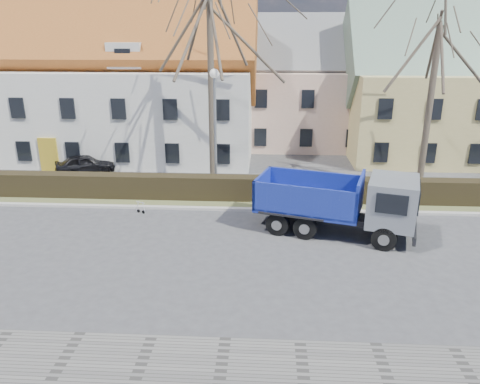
# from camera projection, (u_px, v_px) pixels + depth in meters

# --- Properties ---
(ground) EXTENTS (120.00, 120.00, 0.00)m
(ground) POSITION_uv_depth(u_px,v_px,m) (238.00, 250.00, 19.70)
(ground) COLOR #434345
(curb_far) EXTENTS (80.00, 0.30, 0.12)m
(curb_far) POSITION_uv_depth(u_px,v_px,m) (243.00, 209.00, 24.02)
(curb_far) COLOR #AFAAA4
(curb_far) RESTS_ON ground
(grass_strip) EXTENTS (80.00, 3.00, 0.10)m
(grass_strip) POSITION_uv_depth(u_px,v_px,m) (245.00, 199.00, 25.53)
(grass_strip) COLOR #575E35
(grass_strip) RESTS_ON ground
(hedge) EXTENTS (60.00, 0.90, 1.30)m
(hedge) POSITION_uv_depth(u_px,v_px,m) (245.00, 189.00, 25.14)
(hedge) COLOR black
(hedge) RESTS_ON ground
(building_white) EXTENTS (26.80, 10.80, 9.50)m
(building_white) POSITION_uv_depth(u_px,v_px,m) (73.00, 88.00, 33.91)
(building_white) COLOR silver
(building_white) RESTS_ON ground
(building_pink) EXTENTS (10.80, 8.80, 8.00)m
(building_pink) POSITION_uv_depth(u_px,v_px,m) (304.00, 93.00, 37.00)
(building_pink) COLOR #D8AE99
(building_pink) RESTS_ON ground
(building_yellow) EXTENTS (18.80, 10.80, 8.50)m
(building_yellow) POSITION_uv_depth(u_px,v_px,m) (475.00, 96.00, 33.44)
(building_yellow) COLOR tan
(building_yellow) RESTS_ON ground
(tree_1) EXTENTS (9.20, 9.20, 12.65)m
(tree_1) POSITION_uv_depth(u_px,v_px,m) (211.00, 77.00, 25.72)
(tree_1) COLOR #4A3F33
(tree_1) RESTS_ON ground
(tree_2) EXTENTS (8.00, 8.00, 11.00)m
(tree_2) POSITION_uv_depth(u_px,v_px,m) (431.00, 94.00, 25.35)
(tree_2) COLOR #4A3F33
(tree_2) RESTS_ON ground
(dump_truck) EXTENTS (7.80, 4.68, 2.93)m
(dump_truck) POSITION_uv_depth(u_px,v_px,m) (330.00, 202.00, 21.03)
(dump_truck) COLOR navy
(dump_truck) RESTS_ON ground
(streetlight) EXTENTS (0.54, 0.54, 6.97)m
(streetlight) POSITION_uv_depth(u_px,v_px,m) (215.00, 133.00, 25.23)
(streetlight) COLOR gray
(streetlight) RESTS_ON ground
(cart_frame) EXTENTS (0.84, 0.69, 0.67)m
(cart_frame) POSITION_uv_depth(u_px,v_px,m) (137.00, 206.00, 23.66)
(cart_frame) COLOR silver
(cart_frame) RESTS_ON ground
(parked_car_a) EXTENTS (3.96, 2.87, 1.25)m
(parked_car_a) POSITION_uv_depth(u_px,v_px,m) (85.00, 164.00, 29.93)
(parked_car_a) COLOR black
(parked_car_a) RESTS_ON ground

